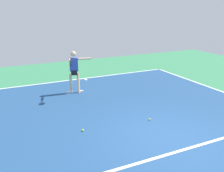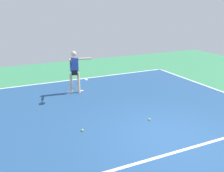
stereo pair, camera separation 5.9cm
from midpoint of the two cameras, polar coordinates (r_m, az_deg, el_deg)
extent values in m
plane|color=#388456|center=(7.70, 11.85, -10.78)|extent=(22.78, 22.78, 0.00)
cube|color=navy|center=(7.70, 11.85, -10.77)|extent=(9.32, 13.79, 0.00)
cube|color=white|center=(13.37, -6.18, 1.66)|extent=(9.32, 0.10, 0.01)
cube|color=white|center=(7.21, 15.54, -13.13)|extent=(6.99, 0.10, 0.01)
cube|color=white|center=(13.19, -5.88, 1.45)|extent=(0.10, 0.30, 0.01)
cylinder|color=beige|center=(11.16, -7.50, 0.65)|extent=(0.17, 0.28, 0.85)
cube|color=white|center=(11.28, -7.05, -1.17)|extent=(0.26, 0.15, 0.07)
cylinder|color=beige|center=(11.14, -9.14, 0.55)|extent=(0.17, 0.28, 0.85)
cube|color=white|center=(11.25, -9.42, -1.32)|extent=(0.26, 0.15, 0.07)
cube|color=black|center=(11.02, -8.42, 2.95)|extent=(0.29, 0.25, 0.20)
cube|color=#334CB2|center=(10.95, -8.50, 4.66)|extent=(0.37, 0.26, 0.55)
sphere|color=beige|center=(10.86, -8.60, 6.96)|extent=(0.22, 0.22, 0.22)
cylinder|color=beige|center=(10.94, -6.21, 5.94)|extent=(0.55, 0.21, 0.08)
cylinder|color=beige|center=(10.62, -9.37, 5.63)|extent=(0.21, 0.55, 0.08)
cylinder|color=black|center=(10.24, -9.25, 5.22)|extent=(0.08, 0.22, 0.03)
torus|color=black|center=(10.00, -9.17, 4.93)|extent=(0.09, 0.29, 0.29)
cylinder|color=silver|center=(10.00, -9.17, 4.93)|extent=(0.06, 0.24, 0.25)
sphere|color=#C6E53D|center=(7.88, -6.62, -9.57)|extent=(0.07, 0.07, 0.07)
sphere|color=#CCE033|center=(8.61, 8.01, -7.20)|extent=(0.07, 0.07, 0.07)
camera|label=1|loc=(0.03, -90.19, -0.06)|focal=41.93mm
camera|label=2|loc=(0.03, 89.81, 0.06)|focal=41.93mm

